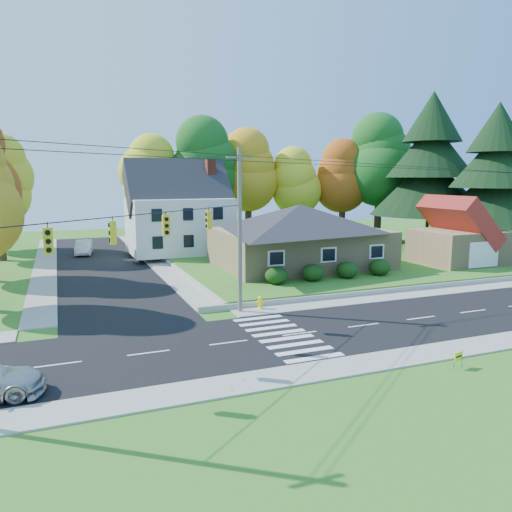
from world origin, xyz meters
The scene contains 22 objects.
ground centered at (0.00, 0.00, 0.00)m, with size 120.00×120.00×0.00m, color #3D7923.
road_main centered at (0.00, 0.00, 0.01)m, with size 90.00×8.00×0.02m, color black.
road_cross centered at (-8.00, 26.00, 0.01)m, with size 8.00×44.00×0.02m, color black.
sidewalk_north centered at (0.00, 5.00, 0.04)m, with size 90.00×2.00×0.08m, color #9C9A90.
sidewalk_south centered at (0.00, -5.00, 0.04)m, with size 90.00×2.00×0.08m, color #9C9A90.
lawn centered at (13.00, 21.00, 0.25)m, with size 30.00×30.00×0.50m, color #3D7923.
ranch_house centered at (8.00, 16.00, 3.27)m, with size 14.60×10.60×5.40m.
colonial_house centered at (0.04, 28.00, 4.58)m, with size 10.40×8.40×9.60m.
garage centered at (22.00, 11.99, 2.84)m, with size 7.30×6.30×4.60m.
hedge_row centered at (7.50, 9.80, 1.14)m, with size 10.70×1.70×1.27m.
traffic_infrastructure centered at (-0.15, 1.35, 5.15)m, with size 38.10×10.66×10.00m.
tree_lot_0 centered at (-2.00, 34.00, 8.31)m, with size 6.72×6.72×12.51m.
tree_lot_1 centered at (4.00, 33.00, 9.61)m, with size 7.84×7.84×14.60m.
tree_lot_2 centered at (10.00, 34.00, 8.96)m, with size 7.28×7.28×13.56m.
tree_lot_3 centered at (16.00, 33.00, 7.65)m, with size 6.16×6.16×11.47m.
tree_lot_4 centered at (22.00, 32.00, 8.31)m, with size 6.72×6.72×12.51m.
tree_lot_5 centered at (26.00, 30.00, 10.27)m, with size 8.40×8.40×15.64m.
conifer_east_a centered at (27.00, 22.00, 9.39)m, with size 12.80×12.80×16.96m.
conifer_east_b centered at (28.00, 14.00, 8.28)m, with size 11.20×11.20×14.84m.
white_car centered at (-9.25, 33.00, 0.78)m, with size 1.61×4.61×1.52m, color silver.
fire_hydrant centered at (-0.12, 5.30, 0.43)m, with size 0.51×0.40×0.90m.
yard_sign centered at (4.26, -6.87, 0.53)m, with size 0.58×0.18×0.74m.
Camera 1 is at (-11.61, -22.89, 8.29)m, focal length 35.00 mm.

